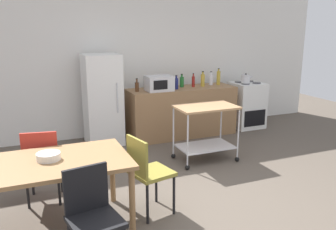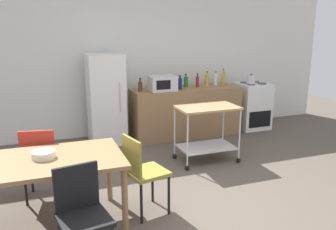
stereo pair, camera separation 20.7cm
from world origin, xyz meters
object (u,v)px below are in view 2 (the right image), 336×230
bottle_olive_oil (216,80)px  stove_oven (252,106)px  chair_olive (142,169)px  refrigerator (106,99)px  kettle (251,79)px  microwave (162,83)px  bottle_sesame_oil (207,80)px  bottle_soda (180,83)px  chair_red (41,159)px  bottle_sparkling_water (140,86)px  dining_table (46,167)px  fruit_bowl (43,154)px  chair_black (82,211)px  bottle_wine (186,82)px  bottle_soy_sauce (223,78)px  kitchen_cart (207,124)px  bottle_hot_sauce (197,81)px

bottle_olive_oil → stove_oven: bearing=-5.1°
chair_olive → refrigerator: 2.60m
refrigerator → kettle: size_ratio=6.47×
microwave → bottle_sesame_oil: 0.93m
microwave → bottle_soda: bearing=2.8°
chair_red → bottle_sparkling_water: bottle_sparkling_water is taller
bottle_soda → bottle_sesame_oil: size_ratio=0.90×
dining_table → fruit_bowl: size_ratio=6.56×
bottle_sesame_oil → kettle: bottle_sesame_oil is taller
refrigerator → bottle_olive_oil: size_ratio=5.96×
bottle_soda → chair_olive: bearing=-120.5°
chair_black → bottle_sparkling_water: 3.46m
chair_olive → microwave: 2.67m
fruit_bowl → bottle_wine: bearing=44.1°
dining_table → kettle: 4.53m
bottle_soda → bottle_sesame_oil: (0.59, 0.10, 0.01)m
bottle_sparkling_water → microwave: bearing=-10.5°
chair_red → bottle_soda: 3.00m
chair_olive → fruit_bowl: bearing=71.8°
bottle_sesame_oil → chair_red: bearing=-149.2°
stove_oven → kettle: 0.57m
dining_table → bottle_soy_sauce: (3.32, 2.50, 0.37)m
bottle_wine → bottle_soy_sauce: bearing=-3.1°
stove_oven → bottle_sparkling_water: 2.38m
dining_table → bottle_soda: bearing=44.8°
refrigerator → fruit_bowl: size_ratio=6.78×
kitchen_cart → bottle_soda: size_ratio=3.59×
stove_oven → bottle_hot_sauce: (-1.21, 0.00, 0.55)m
stove_oven → bottle_wine: bottle_wine is taller
chair_red → microwave: size_ratio=1.93×
microwave → bottle_hot_sauce: microwave is taller
bottle_sparkling_water → microwave: 0.39m
chair_red → bottle_soda: bearing=-134.3°
bottle_sparkling_water → kettle: (2.20, -0.05, 0.01)m
microwave → kettle: 1.82m
stove_oven → kitchen_cart: 2.12m
chair_black → kitchen_cart: bearing=31.7°
bottle_soy_sauce → bottle_wine: bearing=176.9°
dining_table → refrigerator: (1.08, 2.54, 0.10)m
bottle_soda → bottle_sparkling_water: bearing=175.7°
bottle_soda → bottle_olive_oil: bottle_olive_oil is taller
microwave → bottle_hot_sauce: size_ratio=1.80×
bottle_soy_sauce → fruit_bowl: bearing=-143.6°
microwave → bottle_soda: microwave is taller
refrigerator → bottle_hot_sauce: 1.71m
microwave → bottle_sesame_oil: size_ratio=1.63×
chair_olive → bottle_olive_oil: 3.43m
bottle_soy_sauce → bottle_soda: bearing=-171.7°
bottle_olive_oil → bottle_soda: bearing=-167.8°
bottle_soda → bottle_hot_sauce: size_ratio=0.99×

